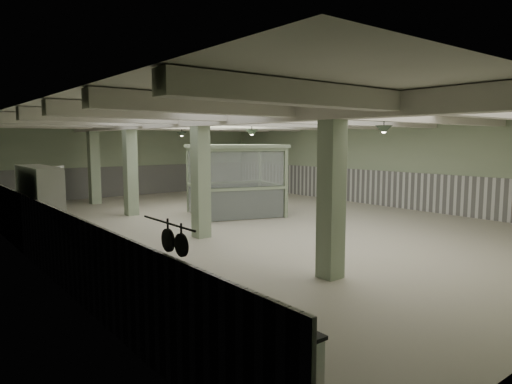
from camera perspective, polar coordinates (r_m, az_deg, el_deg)
floor at (r=15.55m, az=-0.86°, el=-3.85°), size 20.00×20.00×0.00m
ceiling at (r=15.32m, az=-0.88°, el=9.52°), size 14.00×20.00×0.02m
wall_back at (r=24.05m, az=-15.48°, el=3.87°), size 14.00×0.02×3.60m
wall_left at (r=12.42m, az=-27.51°, el=1.21°), size 0.02×20.00×3.60m
wall_right at (r=20.34m, az=15.06°, el=3.46°), size 0.02×20.00×3.60m
wainscot_left at (r=12.56m, az=-27.15°, el=-3.56°), size 0.05×19.90×1.50m
wainscot_right at (r=20.40m, az=14.93°, el=0.51°), size 0.05×19.90×1.50m
wainscot_back at (r=24.10m, az=-15.38°, el=1.37°), size 13.90×0.05×1.50m
girder at (r=13.94m, az=-9.18°, el=8.84°), size 0.45×19.90×0.40m
beam_a at (r=10.40m, az=25.39°, el=9.39°), size 13.90×0.35×0.32m
beam_b at (r=11.74m, az=14.27°, el=9.39°), size 13.90×0.35×0.32m
beam_c at (r=13.41m, az=5.68°, el=9.16°), size 13.90×0.35×0.32m
beam_d at (r=15.32m, az=-0.88°, el=8.84°), size 13.90×0.35×0.32m
beam_e at (r=17.37m, az=-5.93°, el=8.52°), size 13.90×0.35×0.32m
beam_f at (r=19.53m, az=-9.89°, el=8.22°), size 13.90×0.35×0.32m
beam_g at (r=21.76m, az=-13.04°, el=7.96°), size 13.90×0.35×0.32m
column_a at (r=9.21m, az=9.41°, el=0.29°), size 0.42×0.42×3.60m
column_b at (r=13.10m, az=-6.94°, el=2.12°), size 0.42×0.42×3.60m
column_c at (r=17.56m, az=-15.44°, el=3.02°), size 0.42×0.42×3.60m
column_d at (r=21.30m, az=-19.61°, el=3.43°), size 0.42×0.42×3.60m
hook_rail at (r=5.22m, az=-10.97°, el=-3.84°), size 0.02×1.20×0.02m
pendant_front at (r=12.12m, az=15.68°, el=7.50°), size 0.44×0.44×0.22m
pendant_mid at (r=16.00m, az=-0.53°, el=7.41°), size 0.44×0.44×0.22m
pendant_back at (r=20.20m, az=-9.29°, el=7.12°), size 0.44×0.44×0.22m
prep_counter at (r=6.29m, az=-10.01°, el=-15.22°), size 0.81×4.63×0.91m
pitcher_near at (r=7.20m, az=-14.68°, el=-7.70°), size 0.22×0.25×0.28m
pitcher_far at (r=6.91m, az=-12.77°, el=-8.41°), size 0.21×0.23×0.24m
veg_colander at (r=7.53m, az=-16.38°, el=-7.40°), size 0.52×0.52×0.21m
orange_bowl at (r=5.76m, az=-6.15°, el=-12.07°), size 0.30×0.30×0.09m
skillet_near at (r=5.10m, az=-9.31°, el=-6.57°), size 0.03×0.26×0.26m
skillet_far at (r=5.37m, az=-10.94°, el=-5.94°), size 0.04×0.27×0.27m
walkin_cooler at (r=12.21m, az=-25.27°, el=-2.22°), size 1.04×2.33×2.13m
guard_booth at (r=17.05m, az=-2.62°, el=3.06°), size 3.94×3.61×2.63m
filing_cabinet at (r=17.93m, az=2.52°, el=-0.66°), size 0.38×0.53×1.13m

